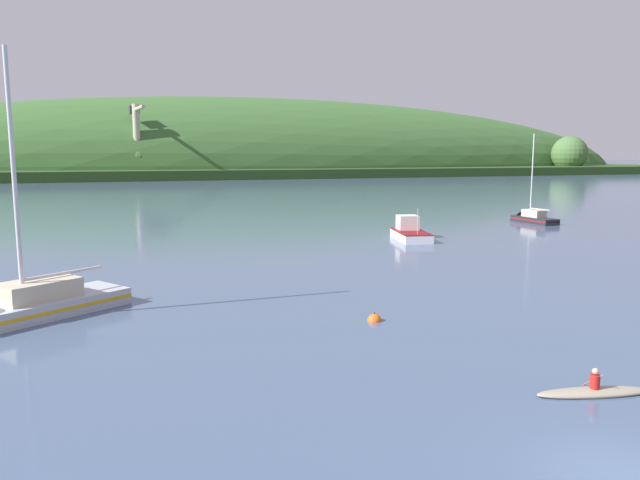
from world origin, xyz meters
name	(u,v)px	position (x,y,z in m)	size (l,w,h in m)	color
far_shoreline_hill	(253,174)	(50.62, 217.85, 0.09)	(434.86, 105.02, 58.86)	#27431B
dockside_crane	(137,141)	(4.88, 187.66, 11.87)	(5.06, 18.23, 23.39)	#4C4C51
sailboat_near_mooring	(22,313)	(-14.97, 21.37, 0.33)	(9.24, 7.27, 14.13)	#ADB2BC
sailboat_far_left	(530,220)	(36.44, 45.23, 0.29)	(2.10, 6.69, 11.09)	#232328
fishing_boat_moored	(409,234)	(16.33, 38.51, 0.42)	(4.05, 6.77, 4.06)	white
canoe_with_paddler	(594,392)	(3.45, 4.31, 0.10)	(4.06, 1.84, 1.02)	gray
mooring_buoy_midchannel	(375,321)	(0.69, 14.88, 0.00)	(0.69, 0.69, 0.77)	#EA5B19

